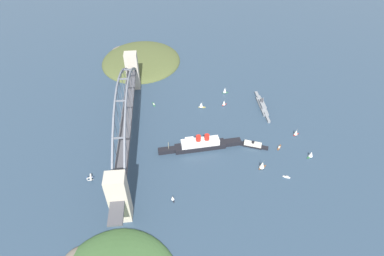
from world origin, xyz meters
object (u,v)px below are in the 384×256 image
small_boat_6 (154,104)px  small_boat_1 (296,132)px  harbor_ferry_steamer (252,145)px  small_boat_4 (279,147)px  small_boat_2 (225,90)px  small_boat_9 (173,198)px  small_boat_3 (201,105)px  seaplane_taxiing_near_bridge (90,178)px  small_boat_0 (287,177)px  harbor_arch_bridge (127,117)px  small_boat_8 (224,103)px  ocean_liner (200,144)px  small_boat_5 (311,154)px  naval_cruiser (262,105)px  small_boat_7 (262,165)px

small_boat_6 → small_boat_1: bearing=65.1°
harbor_ferry_steamer → small_boat_6: size_ratio=3.81×
harbor_ferry_steamer → small_boat_4: 32.93m
harbor_ferry_steamer → small_boat_1: size_ratio=3.90×
small_boat_2 → small_boat_9: size_ratio=1.57×
small_boat_6 → small_boat_9: (170.61, 19.51, 2.50)m
small_boat_3 → small_boat_9: (157.32, -48.64, -1.38)m
seaplane_taxiing_near_bridge → small_boat_2: (-154.28, 178.27, 3.01)m
small_boat_0 → small_boat_2: size_ratio=0.74×
harbor_arch_bridge → small_boat_6: 79.83m
harbor_ferry_steamer → seaplane_taxiing_near_bridge: (34.60, -191.23, -0.43)m
harbor_arch_bridge → small_boat_8: harbor_arch_bridge is taller
small_boat_8 → harbor_arch_bridge: bearing=-66.9°
seaplane_taxiing_near_bridge → small_boat_1: size_ratio=1.10×
ocean_liner → small_boat_0: (56.08, 89.87, -5.26)m
small_boat_3 → harbor_arch_bridge: bearing=-61.2°
small_boat_6 → small_boat_2: bearing=100.6°
small_boat_1 → small_boat_5: size_ratio=1.08×
harbor_ferry_steamer → small_boat_1: (-14.74, 60.75, 2.09)m
ocean_liner → naval_cruiser: bearing=127.6°
small_boat_2 → small_boat_6: 110.53m
ocean_liner → small_boat_4: size_ratio=10.93×
ocean_liner → small_boat_9: 83.09m
small_boat_1 → small_boat_6: 201.01m
small_boat_4 → small_boat_7: size_ratio=0.85×
small_boat_1 → small_boat_2: (-104.93, -73.71, 0.48)m
small_boat_3 → small_boat_6: small_boat_3 is taller
harbor_ferry_steamer → harbor_arch_bridge: bearing=-102.0°
harbor_arch_bridge → harbor_ferry_steamer: bearing=78.0°
small_boat_1 → small_boat_4: size_ratio=1.03×
seaplane_taxiing_near_bridge → small_boat_1: 256.78m
harbor_ferry_steamer → small_boat_2: size_ratio=3.56×
harbor_ferry_steamer → naval_cruiser: bearing=156.6°
small_boat_7 → small_boat_4: bearing=134.8°
small_boat_1 → small_boat_3: bearing=-122.0°
naval_cruiser → small_boat_1: naval_cruiser is taller
small_boat_8 → small_boat_4: bearing=28.9°
small_boat_1 → small_boat_4: bearing=-53.5°
harbor_arch_bridge → naval_cruiser: harbor_arch_bridge is taller
naval_cruiser → small_boat_1: (64.10, 26.55, 1.58)m
ocean_liner → small_boat_4: (9.16, 96.72, -5.40)m
seaplane_taxiing_near_bridge → small_boat_6: 151.04m
harbor_ferry_steamer → small_boat_4: bearing=78.9°
small_boat_9 → harbor_ferry_steamer: bearing=124.9°
harbor_ferry_steamer → small_boat_3: bearing=-148.2°
harbor_ferry_steamer → small_boat_5: bearing=68.9°
naval_cruiser → harbor_ferry_steamer: naval_cruiser is taller
harbor_arch_bridge → small_boat_9: harbor_arch_bridge is taller
small_boat_4 → small_boat_5: 37.15m
small_boat_4 → small_boat_7: (30.47, -30.70, 4.47)m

